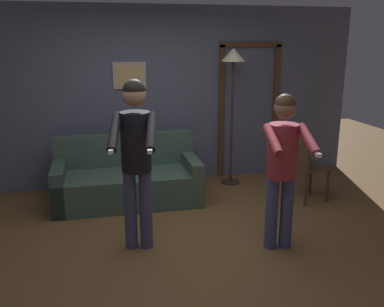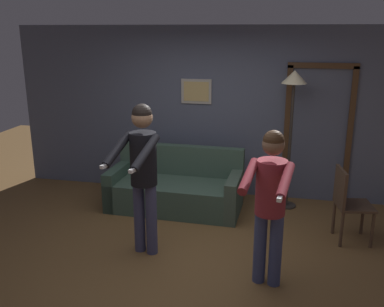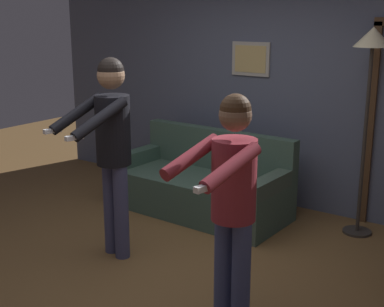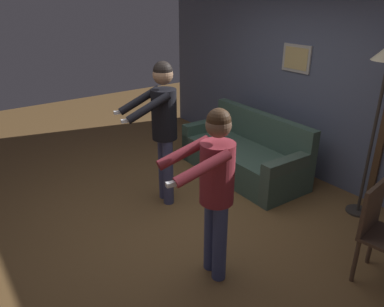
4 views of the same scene
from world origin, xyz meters
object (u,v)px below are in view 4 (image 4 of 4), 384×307
(couch, at_px, (245,156))
(person_standing_right, at_px, (215,182))
(person_standing_left, at_px, (163,120))
(dining_chair_distant, at_px, (380,229))

(couch, bearing_deg, person_standing_right, -50.98)
(person_standing_left, distance_m, dining_chair_distant, 2.53)
(person_standing_right, distance_m, dining_chair_distant, 1.55)
(person_standing_right, bearing_deg, person_standing_left, 165.69)
(couch, distance_m, person_standing_right, 2.32)
(couch, height_order, dining_chair_distant, dining_chair_distant)
(couch, relative_size, dining_chair_distant, 2.07)
(person_standing_right, relative_size, dining_chair_distant, 1.75)
(couch, xyz_separation_m, dining_chair_distant, (2.30, -0.55, 0.25))
(person_standing_left, distance_m, person_standing_right, 1.47)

